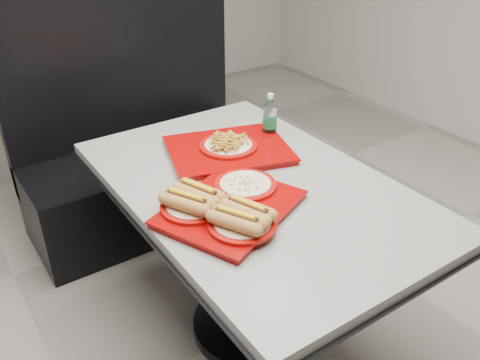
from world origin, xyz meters
TOP-DOWN VIEW (x-y plane):
  - ground at (0.00, 0.00)m, footprint 6.00×6.00m
  - diner_table at (0.00, 0.00)m, footprint 0.92×1.42m
  - booth_bench at (0.00, 1.09)m, footprint 1.30×0.57m
  - tray_near at (-0.20, -0.12)m, footprint 0.56×0.51m
  - tray_far at (0.05, 0.26)m, footprint 0.57×0.50m
  - water_bottle at (0.29, 0.29)m, footprint 0.06×0.06m

SIDE VIEW (x-z plane):
  - ground at x=0.00m, z-range 0.00..0.00m
  - booth_bench at x=0.00m, z-range -0.27..1.08m
  - diner_table at x=0.00m, z-range 0.21..0.96m
  - tray_far at x=0.05m, z-range 0.73..0.83m
  - tray_near at x=-0.20m, z-range 0.74..0.84m
  - water_bottle at x=0.29m, z-range 0.74..0.94m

